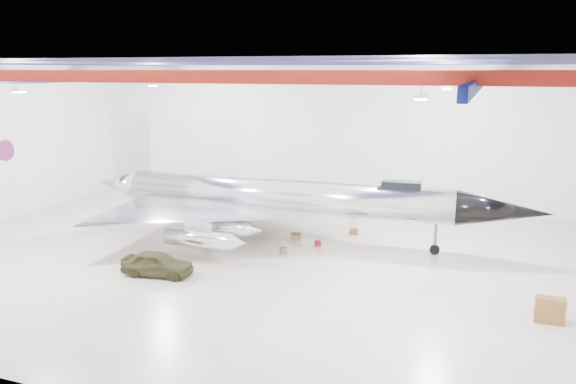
% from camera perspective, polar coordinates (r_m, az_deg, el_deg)
% --- Properties ---
extents(floor, '(40.00, 40.00, 0.00)m').
position_cam_1_polar(floor, '(32.88, -3.83, -6.63)').
color(floor, '#B8A992').
rests_on(floor, ground).
extents(wall_back, '(40.00, 0.00, 40.00)m').
position_cam_1_polar(wall_back, '(45.49, 3.79, 5.79)').
color(wall_back, silver).
rests_on(wall_back, floor).
extents(ceiling, '(40.00, 40.00, 0.00)m').
position_cam_1_polar(ceiling, '(31.09, -4.12, 12.91)').
color(ceiling, '#0A0F38').
rests_on(ceiling, wall_back).
extents(ceiling_structure, '(39.50, 29.50, 1.08)m').
position_cam_1_polar(ceiling_structure, '(31.09, -4.10, 11.67)').
color(ceiling_structure, maroon).
rests_on(ceiling_structure, ceiling).
extents(wall_roundel, '(0.10, 1.50, 1.50)m').
position_cam_1_polar(wall_roundel, '(44.96, -26.77, 3.78)').
color(wall_roundel, '#B21414').
rests_on(wall_roundel, wall_left).
extents(jet_aircraft, '(29.20, 17.32, 7.96)m').
position_cam_1_polar(jet_aircraft, '(35.37, -0.52, -0.83)').
color(jet_aircraft, silver).
rests_on(jet_aircraft, floor).
extents(jeep, '(3.96, 1.99, 1.29)m').
position_cam_1_polar(jeep, '(30.63, -13.14, -7.10)').
color(jeep, '#37371B').
rests_on(jeep, floor).
extents(desk, '(1.22, 0.62, 1.11)m').
position_cam_1_polar(desk, '(27.08, 25.04, -10.82)').
color(desk, brown).
rests_on(desk, floor).
extents(crate_ply, '(0.50, 0.42, 0.32)m').
position_cam_1_polar(crate_ply, '(38.61, -5.70, -3.51)').
color(crate_ply, olive).
rests_on(crate_ply, floor).
extents(toolbox_red, '(0.52, 0.42, 0.35)m').
position_cam_1_polar(toolbox_red, '(39.41, -4.75, -3.15)').
color(toolbox_red, maroon).
rests_on(toolbox_red, floor).
extents(engine_drum, '(0.56, 0.56, 0.39)m').
position_cam_1_polar(engine_drum, '(33.35, -0.48, -5.97)').
color(engine_drum, '#59595B').
rests_on(engine_drum, floor).
extents(parts_bin, '(0.64, 0.55, 0.40)m').
position_cam_1_polar(parts_bin, '(37.40, 6.70, -4.01)').
color(parts_bin, olive).
rests_on(parts_bin, floor).
extents(crate_small, '(0.38, 0.32, 0.25)m').
position_cam_1_polar(crate_small, '(41.16, -9.56, -2.68)').
color(crate_small, '#59595B').
rests_on(crate_small, floor).
extents(tool_chest, '(0.41, 0.41, 0.36)m').
position_cam_1_polar(tool_chest, '(34.83, 3.05, -5.21)').
color(tool_chest, maroon).
rests_on(tool_chest, floor).
extents(oil_barrel, '(0.75, 0.66, 0.44)m').
position_cam_1_polar(oil_barrel, '(35.95, 0.79, -4.56)').
color(oil_barrel, olive).
rests_on(oil_barrel, floor).
extents(spares_box, '(0.43, 0.43, 0.32)m').
position_cam_1_polar(spares_box, '(41.46, 6.70, -2.43)').
color(spares_box, '#59595B').
rests_on(spares_box, floor).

